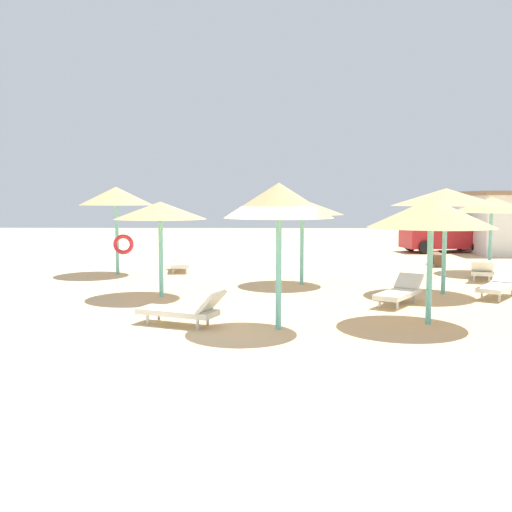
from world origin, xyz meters
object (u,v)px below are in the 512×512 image
(parasol_3, at_px, (492,205))
(parasol_6, at_px, (160,211))
(lounger_4, at_px, (499,285))
(parasol_2, at_px, (279,201))
(parasol_7, at_px, (302,207))
(lounger_2, at_px, (183,310))
(parasol_1, at_px, (431,213))
(lounger_1, at_px, (399,292))
(parasol_4, at_px, (446,197))
(lounger_0, at_px, (180,262))
(parasol_0, at_px, (116,197))
(beach_cabana, at_px, (507,222))
(bench_0, at_px, (437,257))
(parked_car, at_px, (443,235))
(lounger_3, at_px, (482,270))

(parasol_3, relative_size, parasol_6, 1.05)
(parasol_6, distance_m, lounger_4, 9.32)
(parasol_2, relative_size, parasol_7, 1.13)
(parasol_7, height_order, lounger_2, parasol_7)
(parasol_1, distance_m, lounger_1, 3.07)
(lounger_2, relative_size, lounger_4, 1.04)
(parasol_4, xyz_separation_m, lounger_0, (-8.10, 4.94, -2.36))
(parasol_0, relative_size, parasol_4, 1.03)
(parasol_6, height_order, lounger_1, parasol_6)
(parasol_4, relative_size, parasol_7, 1.13)
(parasol_3, distance_m, lounger_0, 11.29)
(lounger_4, bearing_deg, lounger_0, 150.11)
(parasol_0, bearing_deg, lounger_4, -21.34)
(parasol_2, bearing_deg, lounger_2, 170.85)
(parasol_7, relative_size, lounger_0, 1.33)
(lounger_1, distance_m, beach_cabana, 16.25)
(lounger_1, relative_size, bench_0, 1.27)
(parasol_7, xyz_separation_m, bench_0, (5.62, 5.17, -2.03))
(lounger_0, distance_m, beach_cabana, 16.59)
(parasol_1, xyz_separation_m, lounger_2, (-5.16, -0.25, -2.02))
(parasol_3, xyz_separation_m, lounger_4, (-1.63, -5.04, -2.10))
(parasol_1, distance_m, lounger_0, 11.25)
(parked_car, bearing_deg, lounger_2, -121.59)
(lounger_4, xyz_separation_m, beach_cabana, (5.36, 12.81, 1.20))
(lounger_1, relative_size, beach_cabana, 0.44)
(bench_0, bearing_deg, parasol_1, -106.80)
(parasol_3, xyz_separation_m, parasol_6, (-10.73, -5.15, -0.10))
(parasol_3, height_order, lounger_1, parasol_3)
(beach_cabana, bearing_deg, lounger_1, -120.70)
(parasol_6, height_order, lounger_2, parasol_6)
(parasol_0, relative_size, parasol_2, 1.03)
(parasol_0, xyz_separation_m, lounger_1, (8.56, -5.60, -2.38))
(parasol_6, relative_size, bench_0, 1.68)
(parasol_2, relative_size, beach_cabana, 0.68)
(parasol_1, relative_size, parasol_6, 1.04)
(parasol_0, xyz_separation_m, bench_0, (11.92, 2.90, -2.34))
(parasol_2, height_order, lounger_1, parasol_2)
(lounger_4, bearing_deg, lounger_2, -155.29)
(parasol_3, height_order, beach_cabana, beach_cabana)
(parasol_0, bearing_deg, bench_0, 13.67)
(parasol_2, relative_size, bench_0, 1.94)
(parasol_7, distance_m, lounger_4, 6.00)
(parasol_1, distance_m, lounger_2, 5.55)
(lounger_3, xyz_separation_m, bench_0, (-0.30, 4.09, 0.03))
(lounger_1, height_order, bench_0, lounger_1)
(parasol_2, height_order, parasol_3, parasol_2)
(lounger_1, xyz_separation_m, bench_0, (3.36, 8.50, 0.03))
(parasol_3, xyz_separation_m, lounger_0, (-11.08, 0.40, -2.10))
(lounger_0, bearing_deg, parasol_7, -36.98)
(lounger_1, xyz_separation_m, lounger_2, (-5.07, -2.55, 0.01))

